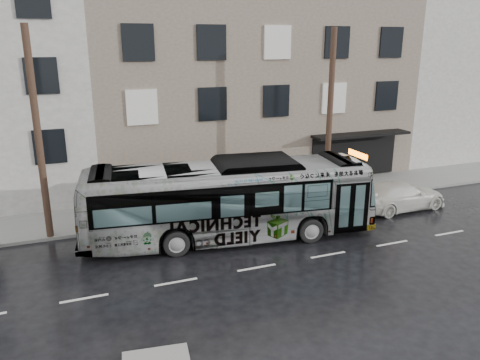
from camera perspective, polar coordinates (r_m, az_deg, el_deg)
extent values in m
plane|color=black|center=(20.59, -0.68, -7.68)|extent=(120.00, 120.00, 0.00)
cube|color=gray|center=(24.89, -4.59, -3.18)|extent=(90.00, 3.60, 0.15)
cube|color=gray|center=(32.56, -0.17, 11.33)|extent=(20.00, 12.00, 11.00)
cube|color=beige|center=(43.06, 24.77, 11.79)|extent=(18.00, 12.00, 12.00)
cylinder|color=#473023|center=(24.91, 10.86, 7.47)|extent=(0.30, 0.30, 9.00)
cylinder|color=#473023|center=(21.30, -23.39, 4.92)|extent=(0.30, 0.30, 9.00)
cylinder|color=slate|center=(26.20, 12.53, 0.41)|extent=(0.06, 0.06, 2.40)
imported|color=#B2B2B2|center=(20.47, -1.41, -2.47)|extent=(13.05, 4.58, 3.56)
imported|color=silver|center=(25.79, 18.94, -1.80)|extent=(5.12, 2.25, 1.46)
cube|color=gray|center=(13.90, -10.22, -20.67)|extent=(1.89, 1.02, 0.18)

